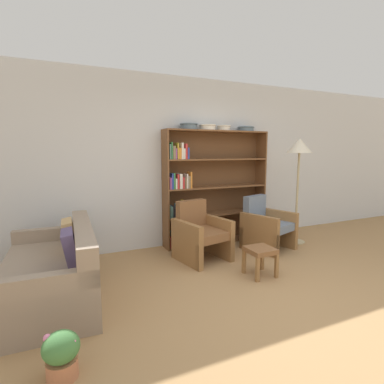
{
  "coord_description": "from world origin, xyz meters",
  "views": [
    {
      "loc": [
        -2.16,
        -2.17,
        1.57
      ],
      "look_at": [
        -0.31,
        1.91,
        0.95
      ],
      "focal_mm": 28.0,
      "sensor_mm": 36.0,
      "label": 1
    }
  ],
  "objects_px": {
    "armchair_leather": "(200,234)",
    "floor_lamp": "(299,152)",
    "bowl_terracotta": "(246,129)",
    "bookshelf": "(208,189)",
    "armchair_cushioned": "(266,225)",
    "potted_plant": "(61,354)",
    "bowl_sage": "(189,126)",
    "couch": "(54,273)",
    "footstool": "(260,253)",
    "bowl_brass": "(224,128)",
    "bowl_slate": "(207,127)"
  },
  "relations": [
    {
      "from": "bookshelf",
      "to": "floor_lamp",
      "type": "bearing_deg",
      "value": -23.39
    },
    {
      "from": "armchair_leather",
      "to": "footstool",
      "type": "relative_size",
      "value": 2.31
    },
    {
      "from": "bowl_terracotta",
      "to": "bowl_brass",
      "type": "bearing_deg",
      "value": 180.0
    },
    {
      "from": "couch",
      "to": "armchair_leather",
      "type": "height_order",
      "value": "armchair_leather"
    },
    {
      "from": "bowl_slate",
      "to": "bowl_brass",
      "type": "relative_size",
      "value": 1.24
    },
    {
      "from": "bowl_terracotta",
      "to": "footstool",
      "type": "xyz_separation_m",
      "value": [
        -0.75,
        -1.48,
        -1.66
      ]
    },
    {
      "from": "bowl_slate",
      "to": "bowl_brass",
      "type": "distance_m",
      "value": 0.31
    },
    {
      "from": "bowl_brass",
      "to": "armchair_cushioned",
      "type": "bearing_deg",
      "value": -54.55
    },
    {
      "from": "floor_lamp",
      "to": "bowl_slate",
      "type": "bearing_deg",
      "value": 157.76
    },
    {
      "from": "armchair_cushioned",
      "to": "floor_lamp",
      "type": "distance_m",
      "value": 1.35
    },
    {
      "from": "bowl_sage",
      "to": "potted_plant",
      "type": "xyz_separation_m",
      "value": [
        -1.99,
        -2.33,
        -1.77
      ]
    },
    {
      "from": "bookshelf",
      "to": "bowl_sage",
      "type": "bearing_deg",
      "value": -176.12
    },
    {
      "from": "bookshelf",
      "to": "potted_plant",
      "type": "xyz_separation_m",
      "value": [
        -2.34,
        -2.35,
        -0.75
      ]
    },
    {
      "from": "bowl_terracotta",
      "to": "bookshelf",
      "type": "bearing_deg",
      "value": 178.11
    },
    {
      "from": "bowl_sage",
      "to": "armchair_leather",
      "type": "distance_m",
      "value": 1.7
    },
    {
      "from": "floor_lamp",
      "to": "potted_plant",
      "type": "distance_m",
      "value": 4.35
    },
    {
      "from": "bowl_sage",
      "to": "armchair_leather",
      "type": "relative_size",
      "value": 0.35
    },
    {
      "from": "bookshelf",
      "to": "bowl_terracotta",
      "type": "xyz_separation_m",
      "value": [
        0.73,
        -0.02,
        1.01
      ]
    },
    {
      "from": "armchair_cushioned",
      "to": "floor_lamp",
      "type": "bearing_deg",
      "value": 164.91
    },
    {
      "from": "bowl_sage",
      "to": "bowl_terracotta",
      "type": "distance_m",
      "value": 1.08
    },
    {
      "from": "bowl_terracotta",
      "to": "potted_plant",
      "type": "distance_m",
      "value": 4.24
    },
    {
      "from": "couch",
      "to": "armchair_leather",
      "type": "distance_m",
      "value": 1.99
    },
    {
      "from": "couch",
      "to": "potted_plant",
      "type": "xyz_separation_m",
      "value": [
        0.04,
        -1.28,
        -0.1
      ]
    },
    {
      "from": "bowl_brass",
      "to": "footstool",
      "type": "height_order",
      "value": "bowl_brass"
    },
    {
      "from": "armchair_leather",
      "to": "footstool",
      "type": "bearing_deg",
      "value": 105.23
    },
    {
      "from": "armchair_cushioned",
      "to": "potted_plant",
      "type": "height_order",
      "value": "armchair_cushioned"
    },
    {
      "from": "floor_lamp",
      "to": "bookshelf",
      "type": "bearing_deg",
      "value": 156.61
    },
    {
      "from": "bowl_terracotta",
      "to": "couch",
      "type": "distance_m",
      "value": 3.68
    },
    {
      "from": "footstool",
      "to": "potted_plant",
      "type": "relative_size",
      "value": 1.07
    },
    {
      "from": "bowl_sage",
      "to": "couch",
      "type": "bearing_deg",
      "value": -152.64
    },
    {
      "from": "bowl_slate",
      "to": "potted_plant",
      "type": "relative_size",
      "value": 0.85
    },
    {
      "from": "bowl_slate",
      "to": "bowl_terracotta",
      "type": "height_order",
      "value": "bowl_slate"
    },
    {
      "from": "armchair_leather",
      "to": "floor_lamp",
      "type": "distance_m",
      "value": 2.19
    },
    {
      "from": "bowl_terracotta",
      "to": "footstool",
      "type": "bearing_deg",
      "value": -116.93
    },
    {
      "from": "footstool",
      "to": "bowl_terracotta",
      "type": "bearing_deg",
      "value": 63.07
    },
    {
      "from": "bookshelf",
      "to": "potted_plant",
      "type": "bearing_deg",
      "value": -134.87
    },
    {
      "from": "bowl_sage",
      "to": "armchair_cushioned",
      "type": "xyz_separation_m",
      "value": [
        1.09,
        -0.63,
        -1.58
      ]
    },
    {
      "from": "armchair_leather",
      "to": "footstool",
      "type": "xyz_separation_m",
      "value": [
        0.42,
        -0.85,
        -0.08
      ]
    },
    {
      "from": "bowl_brass",
      "to": "bowl_terracotta",
      "type": "xyz_separation_m",
      "value": [
        0.44,
        0.0,
        -0.0
      ]
    },
    {
      "from": "bowl_terracotta",
      "to": "armchair_leather",
      "type": "bearing_deg",
      "value": -152.0
    },
    {
      "from": "bookshelf",
      "to": "bowl_brass",
      "type": "distance_m",
      "value": 1.06
    },
    {
      "from": "armchair_cushioned",
      "to": "potted_plant",
      "type": "bearing_deg",
      "value": 10.13
    },
    {
      "from": "bowl_brass",
      "to": "bowl_terracotta",
      "type": "height_order",
      "value": "bowl_brass"
    },
    {
      "from": "floor_lamp",
      "to": "footstool",
      "type": "distance_m",
      "value": 2.1
    },
    {
      "from": "bowl_sage",
      "to": "couch",
      "type": "relative_size",
      "value": 0.17
    },
    {
      "from": "bowl_sage",
      "to": "bowl_brass",
      "type": "distance_m",
      "value": 0.64
    },
    {
      "from": "bowl_slate",
      "to": "bowl_terracotta",
      "type": "distance_m",
      "value": 0.75
    },
    {
      "from": "bookshelf",
      "to": "bowl_slate",
      "type": "relative_size",
      "value": 6.6
    },
    {
      "from": "bowl_slate",
      "to": "bowl_terracotta",
      "type": "bearing_deg",
      "value": 0.0
    },
    {
      "from": "potted_plant",
      "to": "armchair_cushioned",
      "type": "bearing_deg",
      "value": 28.98
    }
  ]
}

